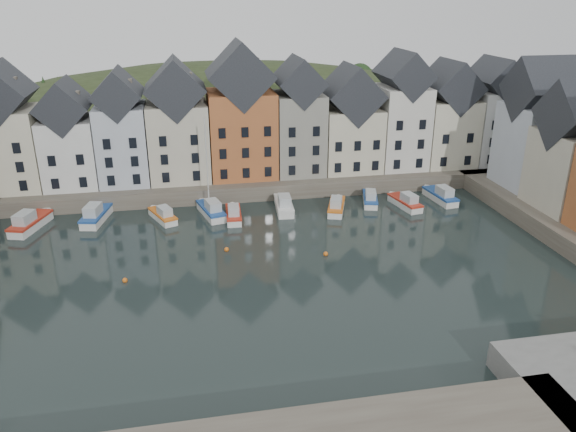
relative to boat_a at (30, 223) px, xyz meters
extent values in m
plane|color=black|center=(25.66, -17.99, -0.76)|extent=(260.00, 260.00, 0.00)
cube|color=#51483E|center=(25.66, 12.01, 0.24)|extent=(90.00, 16.00, 2.00)
ellipsoid|color=#222D16|center=(25.66, 38.01, -18.76)|extent=(153.60, 70.40, 64.00)
sphere|color=black|center=(11.72, 32.95, 7.94)|extent=(5.77, 5.77, 5.77)
sphere|color=black|center=(50.52, 42.76, 7.36)|extent=(5.27, 5.27, 5.27)
sphere|color=black|center=(57.48, 36.21, 7.12)|extent=(5.07, 5.07, 5.07)
sphere|color=black|center=(39.93, 37.21, 7.06)|extent=(5.01, 5.01, 5.01)
sphere|color=black|center=(-12.01, 38.62, 5.82)|extent=(3.94, 3.94, 3.94)
sphere|color=black|center=(53.98, 42.26, 7.29)|extent=(5.21, 5.21, 5.21)
sphere|color=black|center=(27.65, 40.66, 7.57)|extent=(5.45, 5.45, 5.45)
sphere|color=black|center=(63.46, 30.33, 6.45)|extent=(4.49, 4.49, 4.49)
cube|color=beige|center=(-3.51, 10.01, 6.28)|extent=(7.67, 8.00, 10.07)
cube|color=silver|center=(3.75, 10.01, 5.55)|extent=(6.56, 8.00, 8.61)
cube|color=black|center=(3.75, 10.01, 11.48)|extent=(6.56, 8.16, 6.56)
cube|color=#B1B8C4|center=(10.29, 10.01, 6.25)|extent=(6.20, 8.00, 10.02)
cube|color=black|center=(10.29, 10.01, 12.80)|extent=(6.20, 8.16, 6.20)
cube|color=#BAB49D|center=(17.39, 10.01, 6.28)|extent=(7.70, 8.00, 10.08)
cube|color=black|center=(17.39, 10.01, 13.23)|extent=(7.70, 8.16, 7.70)
cube|color=#A75B2F|center=(25.73, 10.01, 6.88)|extent=(8.69, 8.00, 11.28)
cube|color=black|center=(25.73, 10.01, 14.68)|extent=(8.69, 8.16, 8.69)
cube|color=gray|center=(33.43, 10.01, 6.63)|extent=(6.43, 8.00, 10.78)
cube|color=black|center=(33.43, 10.01, 13.62)|extent=(6.43, 8.16, 6.43)
cube|color=beige|center=(40.74, 10.01, 5.52)|extent=(7.88, 8.00, 8.56)
cube|color=black|center=(40.74, 10.01, 11.75)|extent=(7.88, 8.16, 7.88)
cube|color=silver|center=(48.08, 10.01, 6.88)|extent=(6.50, 8.00, 11.27)
cube|color=black|center=(48.08, 10.01, 14.12)|extent=(6.50, 8.16, 6.50)
cube|color=beige|center=(55.09, 10.01, 5.90)|extent=(7.23, 8.00, 9.32)
cube|color=black|center=(55.09, 10.01, 12.35)|extent=(7.23, 8.16, 7.23)
cube|color=silver|center=(61.94, 10.01, 6.40)|extent=(6.18, 8.00, 10.32)
cube|color=black|center=(61.94, 10.01, 13.09)|extent=(6.18, 8.16, 6.18)
cube|color=#B1B8C4|center=(61.66, -1.72, 6.43)|extent=(7.47, 8.00, 10.38)
cube|color=black|center=(61.66, -1.72, 13.60)|extent=(7.62, 8.00, 8.00)
cube|color=#BAB49D|center=(61.66, -9.73, 5.68)|extent=(8.14, 8.00, 8.89)
sphere|color=#D16318|center=(21.66, -9.99, -0.61)|extent=(0.50, 0.50, 0.50)
sphere|color=#D16318|center=(31.66, -12.99, -0.61)|extent=(0.50, 0.50, 0.50)
sphere|color=#D16318|center=(11.66, -14.99, -0.61)|extent=(0.50, 0.50, 0.50)
cube|color=silver|center=(0.06, 0.20, -0.38)|extent=(3.85, 6.78, 1.19)
cube|color=#B42B19|center=(0.06, 0.20, 0.27)|extent=(3.99, 6.94, 0.27)
cube|color=#A9B0B1|center=(-0.23, -0.73, 0.92)|extent=(2.24, 2.94, 1.30)
cube|color=silver|center=(7.23, 1.33, -0.38)|extent=(3.25, 6.76, 1.19)
cube|color=#1F478F|center=(7.23, 1.33, 0.27)|extent=(3.38, 6.91, 0.27)
cube|color=#A9B0B1|center=(7.03, 0.38, 0.92)|extent=(2.02, 2.86, 1.30)
cube|color=silver|center=(14.92, 0.01, -0.45)|extent=(3.53, 5.49, 0.97)
cube|color=#D16318|center=(14.92, 0.01, 0.08)|extent=(3.65, 5.62, 0.22)
cube|color=#A9B0B1|center=(15.23, -0.72, 0.61)|extent=(1.96, 2.43, 1.06)
cube|color=silver|center=(20.68, 0.39, -0.40)|extent=(3.30, 6.45, 1.13)
cube|color=#1F478F|center=(20.68, 0.39, 0.22)|extent=(3.43, 6.60, 0.26)
cube|color=#A9B0B1|center=(20.91, -0.51, 0.84)|extent=(2.00, 2.75, 1.24)
cylinder|color=silver|center=(20.53, 0.99, 5.43)|extent=(0.14, 0.14, 11.35)
cube|color=silver|center=(23.27, -1.22, -0.44)|extent=(1.95, 5.57, 1.01)
cube|color=#B42B19|center=(23.27, -1.22, 0.11)|extent=(2.04, 5.69, 0.23)
cube|color=#A9B0B1|center=(23.22, -2.04, 0.66)|extent=(1.40, 2.26, 1.10)
cube|color=silver|center=(29.71, 0.50, -0.40)|extent=(2.33, 6.33, 1.14)
cube|color=silver|center=(29.71, 0.50, 0.22)|extent=(2.45, 6.46, 0.26)
cube|color=#A9B0B1|center=(29.63, -0.43, 0.84)|extent=(1.63, 2.58, 1.24)
cube|color=silver|center=(36.08, -1.02, -0.42)|extent=(3.52, 5.96, 1.05)
cube|color=#D16318|center=(36.08, -1.02, 0.15)|extent=(3.65, 6.10, 0.24)
cube|color=#A9B0B1|center=(35.79, -1.83, 0.72)|extent=(2.02, 2.60, 1.14)
cube|color=silver|center=(41.09, 0.90, -0.44)|extent=(3.05, 5.67, 1.00)
cube|color=#1F478F|center=(41.09, 0.90, 0.10)|extent=(3.16, 5.80, 0.23)
cube|color=#A9B0B1|center=(40.87, 0.11, 0.64)|extent=(1.81, 2.43, 1.09)
cube|color=silver|center=(45.00, -1.22, -0.43)|extent=(2.70, 5.84, 1.03)
cube|color=#B42B19|center=(45.00, -1.22, 0.13)|extent=(2.82, 5.97, 0.23)
cube|color=#A9B0B1|center=(45.15, -2.05, 0.70)|extent=(1.71, 2.45, 1.13)
cube|color=silver|center=(50.34, 0.05, -0.40)|extent=(2.43, 6.21, 1.11)
cube|color=#1F478F|center=(50.34, 0.05, 0.20)|extent=(2.54, 6.34, 0.25)
cube|color=#A9B0B1|center=(50.44, -0.85, 0.81)|extent=(1.65, 2.55, 1.21)
camera|label=1|loc=(18.03, -63.72, 24.72)|focal=35.00mm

